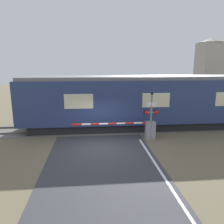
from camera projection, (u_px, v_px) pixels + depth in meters
name	position (u px, v px, depth m)	size (l,w,h in m)	color
ground_plane	(101.00, 147.00, 12.42)	(80.00, 80.00, 0.00)	#6B6047
track_bed	(98.00, 128.00, 15.92)	(36.00, 3.20, 0.13)	#666056
train	(150.00, 102.00, 15.86)	(18.34, 2.98, 3.80)	black
crossing_barrier	(144.00, 129.00, 13.68)	(5.20, 0.44, 1.14)	gray
signal_post	(151.00, 113.00, 13.29)	(0.92, 0.26, 3.00)	gray
distant_building	(210.00, 64.00, 37.78)	(4.38, 4.38, 8.95)	#9E998E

